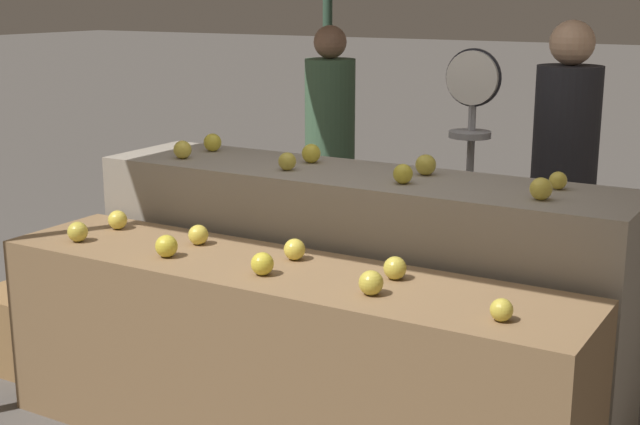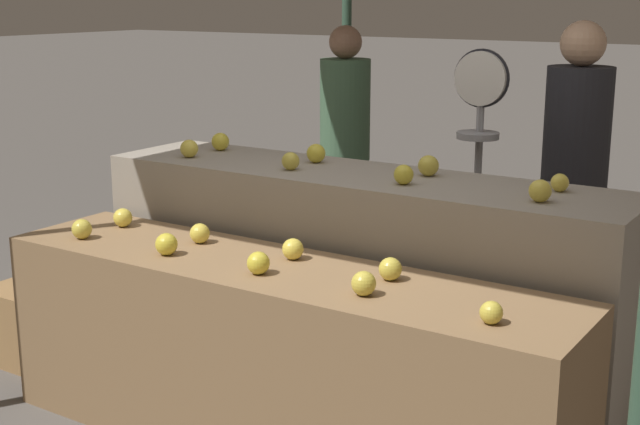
{
  "view_description": "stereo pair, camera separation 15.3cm",
  "coord_description": "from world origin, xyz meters",
  "views": [
    {
      "loc": [
        1.76,
        -2.67,
        1.75
      ],
      "look_at": [
        0.01,
        0.3,
        0.9
      ],
      "focal_mm": 50.0,
      "sensor_mm": 36.0,
      "label": 1
    },
    {
      "loc": [
        1.89,
        -2.59,
        1.75
      ],
      "look_at": [
        0.01,
        0.3,
        0.9
      ],
      "focal_mm": 50.0,
      "sensor_mm": 36.0,
      "label": 2
    }
  ],
  "objects": [
    {
      "name": "apple_front_6",
      "position": [
        -0.45,
        0.1,
        0.79
      ],
      "size": [
        0.08,
        0.08,
        0.08
      ],
      "primitive_type": "sphere",
      "color": "yellow",
      "rests_on": "display_counter_front"
    },
    {
      "name": "apple_front_3",
      "position": [
        0.44,
        -0.1,
        0.8
      ],
      "size": [
        0.09,
        0.09,
        0.09
      ],
      "primitive_type": "sphere",
      "color": "gold",
      "rests_on": "display_counter_front"
    },
    {
      "name": "apple_back_2",
      "position": [
        0.27,
        0.5,
        1.05
      ],
      "size": [
        0.08,
        0.08,
        0.08
      ],
      "primitive_type": "sphere",
      "color": "gold",
      "rests_on": "display_counter_back"
    },
    {
      "name": "apple_front_0",
      "position": [
        -0.91,
        -0.12,
        0.8
      ],
      "size": [
        0.08,
        0.08,
        0.08
      ],
      "primitive_type": "sphere",
      "color": "gold",
      "rests_on": "display_counter_front"
    },
    {
      "name": "apple_back_7",
      "position": [
        0.84,
        0.71,
        1.05
      ],
      "size": [
        0.07,
        0.07,
        0.07
      ],
      "primitive_type": "sphere",
      "color": "yellow",
      "rests_on": "display_counter_back"
    },
    {
      "name": "display_counter_front",
      "position": [
        0.0,
        0.0,
        0.38
      ],
      "size": [
        2.37,
        0.55,
        0.75
      ],
      "primitive_type": "cube",
      "color": "olive",
      "rests_on": "ground_plane"
    },
    {
      "name": "apple_back_3",
      "position": [
        0.83,
        0.5,
        1.05
      ],
      "size": [
        0.08,
        0.08,
        0.08
      ],
      "primitive_type": "sphere",
      "color": "yellow",
      "rests_on": "display_counter_back"
    },
    {
      "name": "apple_front_5",
      "position": [
        -0.91,
        0.12,
        0.8
      ],
      "size": [
        0.08,
        0.08,
        0.08
      ],
      "primitive_type": "sphere",
      "color": "yellow",
      "rests_on": "display_counter_front"
    },
    {
      "name": "display_counter_back",
      "position": [
        0.0,
        0.6,
        0.51
      ],
      "size": [
        2.37,
        0.55,
        1.01
      ],
      "primitive_type": "cube",
      "color": "gray",
      "rests_on": "ground_plane"
    },
    {
      "name": "apple_front_7",
      "position": [
        -0.0,
        0.12,
        0.8
      ],
      "size": [
        0.08,
        0.08,
        0.08
      ],
      "primitive_type": "sphere",
      "color": "yellow",
      "rests_on": "display_counter_front"
    },
    {
      "name": "apple_front_2",
      "position": [
        -0.0,
        -0.1,
        0.8
      ],
      "size": [
        0.09,
        0.09,
        0.09
      ],
      "primitive_type": "sphere",
      "color": "gold",
      "rests_on": "display_counter_front"
    },
    {
      "name": "apple_back_6",
      "position": [
        0.28,
        0.71,
        1.06
      ],
      "size": [
        0.09,
        0.09,
        0.09
      ],
      "primitive_type": "sphere",
      "color": "gold",
      "rests_on": "display_counter_back"
    },
    {
      "name": "person_vendor_at_scale",
      "position": [
        0.61,
        1.63,
        0.95
      ],
      "size": [
        0.38,
        0.38,
        1.63
      ],
      "rotation": [
        0.0,
        0.0,
        3.38
      ],
      "color": "#2D2D38",
      "rests_on": "ground_plane"
    },
    {
      "name": "person_customer_left",
      "position": [
        -1.03,
        2.18,
        0.91
      ],
      "size": [
        0.34,
        0.34,
        1.56
      ],
      "rotation": [
        0.0,
        0.0,
        3.07
      ],
      "color": "#2D2D38",
      "rests_on": "ground_plane"
    },
    {
      "name": "apple_back_0",
      "position": [
        -0.84,
        0.49,
        1.05
      ],
      "size": [
        0.08,
        0.08,
        0.08
      ],
      "primitive_type": "sphere",
      "color": "yellow",
      "rests_on": "display_counter_back"
    },
    {
      "name": "apple_front_4",
      "position": [
        0.91,
        -0.11,
        0.79
      ],
      "size": [
        0.07,
        0.07,
        0.07
      ],
      "primitive_type": "sphere",
      "color": "gold",
      "rests_on": "display_counter_front"
    },
    {
      "name": "apple_back_1",
      "position": [
        -0.28,
        0.5,
        1.05
      ],
      "size": [
        0.08,
        0.08,
        0.08
      ],
      "primitive_type": "sphere",
      "color": "gold",
      "rests_on": "display_counter_back"
    },
    {
      "name": "wooden_crate_side",
      "position": [
        -1.52,
        0.08,
        0.19
      ],
      "size": [
        0.37,
        0.37,
        0.37
      ],
      "primitive_type": "cube",
      "color": "#9E7547",
      "rests_on": "ground_plane"
    },
    {
      "name": "apple_front_8",
      "position": [
        0.44,
        0.1,
        0.8
      ],
      "size": [
        0.08,
        0.08,
        0.08
      ],
      "primitive_type": "sphere",
      "color": "gold",
      "rests_on": "display_counter_front"
    },
    {
      "name": "apple_back_5",
      "position": [
        -0.28,
        0.7,
        1.06
      ],
      "size": [
        0.09,
        0.09,
        0.09
      ],
      "primitive_type": "sphere",
      "color": "gold",
      "rests_on": "display_counter_back"
    },
    {
      "name": "apple_front_1",
      "position": [
        -0.45,
        -0.1,
        0.8
      ],
      "size": [
        0.09,
        0.09,
        0.09
      ],
      "primitive_type": "sphere",
      "color": "gold",
      "rests_on": "display_counter_front"
    },
    {
      "name": "produce_scale",
      "position": [
        0.25,
        1.3,
        1.09
      ],
      "size": [
        0.27,
        0.2,
        1.51
      ],
      "color": "#99999E",
      "rests_on": "ground_plane"
    },
    {
      "name": "apple_back_4",
      "position": [
        -0.84,
        0.72,
        1.06
      ],
      "size": [
        0.09,
        0.09,
        0.09
      ],
      "primitive_type": "sphere",
      "color": "gold",
      "rests_on": "display_counter_back"
    }
  ]
}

